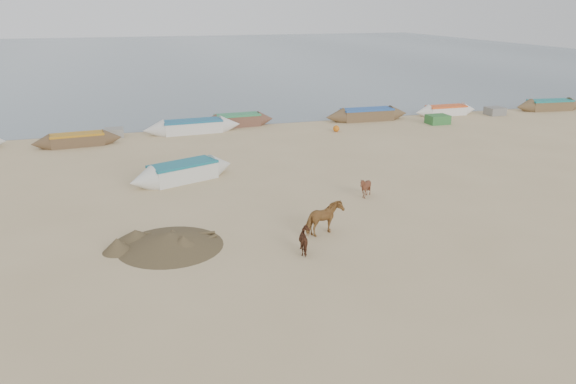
# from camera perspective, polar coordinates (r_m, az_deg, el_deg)

# --- Properties ---
(ground) EXTENTS (140.00, 140.00, 0.00)m
(ground) POSITION_cam_1_polar(r_m,az_deg,el_deg) (19.70, 3.46, -6.31)
(ground) COLOR tan
(ground) RESTS_ON ground
(sea) EXTENTS (160.00, 160.00, 0.00)m
(sea) POSITION_cam_1_polar(r_m,az_deg,el_deg) (99.25, -13.81, 13.29)
(sea) COLOR slate
(sea) RESTS_ON ground
(cow_adult) EXTENTS (1.66, 1.19, 1.28)m
(cow_adult) POSITION_cam_1_polar(r_m,az_deg,el_deg) (21.07, 3.69, -2.73)
(cow_adult) COLOR brown
(cow_adult) RESTS_ON ground
(calf_front) EXTENTS (0.89, 0.79, 0.95)m
(calf_front) POSITION_cam_1_polar(r_m,az_deg,el_deg) (25.37, 7.86, 0.48)
(calf_front) COLOR #552B1B
(calf_front) RESTS_ON ground
(calf_right) EXTENTS (0.94, 1.03, 0.87)m
(calf_right) POSITION_cam_1_polar(r_m,az_deg,el_deg) (19.66, 1.92, -4.95)
(calf_right) COLOR #4E2919
(calf_right) RESTS_ON ground
(near_canoe) EXTENTS (5.66, 3.27, 0.91)m
(near_canoe) POSITION_cam_1_polar(r_m,az_deg,el_deg) (28.02, -10.61, 2.03)
(near_canoe) COLOR silver
(near_canoe) RESTS_ON ground
(debris_pile) EXTENTS (4.73, 4.73, 0.53)m
(debris_pile) POSITION_cam_1_polar(r_m,az_deg,el_deg) (20.60, -11.89, -4.74)
(debris_pile) COLOR brown
(debris_pile) RESTS_ON ground
(waterline_canoes) EXTENTS (59.85, 4.42, 0.90)m
(waterline_canoes) POSITION_cam_1_polar(r_m,az_deg,el_deg) (38.80, -6.13, 6.79)
(waterline_canoes) COLOR brown
(waterline_canoes) RESTS_ON ground
(beach_clutter) EXTENTS (44.04, 4.56, 0.64)m
(beach_clutter) POSITION_cam_1_polar(r_m,az_deg,el_deg) (38.25, -0.72, 6.53)
(beach_clutter) COLOR #2E673B
(beach_clutter) RESTS_ON ground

